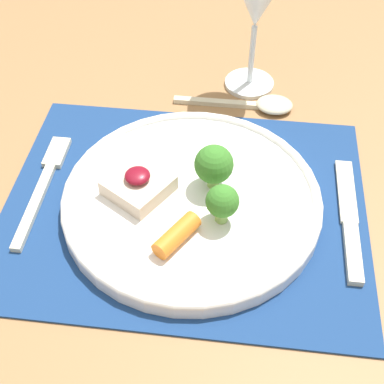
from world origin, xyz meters
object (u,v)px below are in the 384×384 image
(spoon, at_px, (262,104))
(wine_glass_near, at_px, (257,1))
(fork, at_px, (45,181))
(knife, at_px, (350,226))
(dinner_plate, at_px, (191,196))

(spoon, bearing_deg, wine_glass_near, 113.73)
(fork, xyz_separation_m, knife, (0.36, -0.03, 0.00))
(fork, xyz_separation_m, wine_glass_near, (0.24, 0.23, 0.12))
(dinner_plate, height_order, knife, dinner_plate)
(dinner_plate, distance_m, fork, 0.18)
(dinner_plate, relative_size, spoon, 1.79)
(fork, height_order, spoon, spoon)
(dinner_plate, height_order, fork, dinner_plate)
(dinner_plate, height_order, wine_glass_near, wine_glass_near)
(knife, bearing_deg, wine_glass_near, 115.26)
(fork, bearing_deg, dinner_plate, -5.57)
(dinner_plate, bearing_deg, fork, 175.96)
(dinner_plate, bearing_deg, wine_glass_near, 77.05)
(wine_glass_near, bearing_deg, knife, -64.31)
(knife, distance_m, spoon, 0.23)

